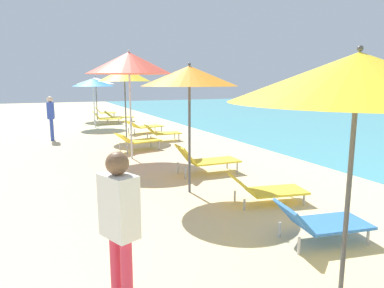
{
  "coord_description": "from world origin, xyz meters",
  "views": [
    {
      "loc": [
        -2.25,
        0.86,
        2.18
      ],
      "look_at": [
        0.69,
        7.6,
        0.87
      ],
      "focal_mm": 32.92,
      "sensor_mm": 36.0,
      "label": 1
    }
  ],
  "objects_px": {
    "lounger_farthest_shoreside": "(105,112)",
    "lounger_farthest_inland": "(119,116)",
    "lounger_third_inland": "(267,189)",
    "umbrella_fifth": "(124,75)",
    "umbrella_third": "(189,76)",
    "person_walking_mid": "(119,219)",
    "lounger_second_shoreside": "(321,222)",
    "lounger_fifth_shoreside": "(144,126)",
    "lounger_fifth_inland": "(162,132)",
    "lounger_sixth_shoreside": "(106,118)",
    "umbrella_sixth": "(93,82)",
    "lounger_third_shoreside": "(206,159)",
    "person_walking_near": "(51,114)",
    "umbrella_farthest": "(96,81)",
    "lounger_fourth_shoreside": "(138,140)",
    "umbrella_second": "(358,78)",
    "umbrella_fourth": "(129,63)"
  },
  "relations": [
    {
      "from": "lounger_second_shoreside",
      "to": "lounger_fifth_shoreside",
      "type": "bearing_deg",
      "value": 96.15
    },
    {
      "from": "umbrella_sixth",
      "to": "person_walking_near",
      "type": "relative_size",
      "value": 1.45
    },
    {
      "from": "umbrella_farthest",
      "to": "lounger_fourth_shoreside",
      "type": "bearing_deg",
      "value": -91.28
    },
    {
      "from": "lounger_fourth_shoreside",
      "to": "umbrella_farthest",
      "type": "xyz_separation_m",
      "value": [
        0.22,
        9.77,
        1.87
      ]
    },
    {
      "from": "umbrella_third",
      "to": "lounger_fifth_shoreside",
      "type": "bearing_deg",
      "value": 80.3
    },
    {
      "from": "person_walking_mid",
      "to": "lounger_fifth_inland",
      "type": "bearing_deg",
      "value": -133.94
    },
    {
      "from": "lounger_farthest_shoreside",
      "to": "lounger_farthest_inland",
      "type": "xyz_separation_m",
      "value": [
        0.34,
        -2.38,
        -0.06
      ]
    },
    {
      "from": "umbrella_third",
      "to": "umbrella_fifth",
      "type": "xyz_separation_m",
      "value": [
        0.39,
        7.12,
        0.15
      ]
    },
    {
      "from": "lounger_fifth_inland",
      "to": "lounger_sixth_shoreside",
      "type": "bearing_deg",
      "value": 99.86
    },
    {
      "from": "umbrella_second",
      "to": "person_walking_mid",
      "type": "relative_size",
      "value": 1.6
    },
    {
      "from": "lounger_second_shoreside",
      "to": "umbrella_sixth",
      "type": "bearing_deg",
      "value": 103.58
    },
    {
      "from": "umbrella_third",
      "to": "lounger_fifth_inland",
      "type": "relative_size",
      "value": 1.96
    },
    {
      "from": "lounger_second_shoreside",
      "to": "lounger_third_inland",
      "type": "xyz_separation_m",
      "value": [
        0.23,
        1.58,
        -0.03
      ]
    },
    {
      "from": "lounger_third_inland",
      "to": "person_walking_mid",
      "type": "xyz_separation_m",
      "value": [
        -3.07,
        -2.0,
        0.69
      ]
    },
    {
      "from": "lounger_farthest_shoreside",
      "to": "person_walking_mid",
      "type": "bearing_deg",
      "value": -95.77
    },
    {
      "from": "lounger_third_inland",
      "to": "lounger_fifth_inland",
      "type": "xyz_separation_m",
      "value": [
        0.44,
        7.15,
        0.07
      ]
    },
    {
      "from": "lounger_third_inland",
      "to": "lounger_fourth_shoreside",
      "type": "xyz_separation_m",
      "value": [
        -0.84,
        5.74,
        0.07
      ]
    },
    {
      "from": "lounger_third_shoreside",
      "to": "lounger_fifth_inland",
      "type": "bearing_deg",
      "value": 85.39
    },
    {
      "from": "umbrella_fourth",
      "to": "umbrella_farthest",
      "type": "height_order",
      "value": "umbrella_fourth"
    },
    {
      "from": "umbrella_fourth",
      "to": "lounger_fifth_inland",
      "type": "relative_size",
      "value": 2.35
    },
    {
      "from": "lounger_third_inland",
      "to": "umbrella_fifth",
      "type": "xyz_separation_m",
      "value": [
        -0.63,
        8.28,
        2.17
      ]
    },
    {
      "from": "umbrella_fourth",
      "to": "lounger_sixth_shoreside",
      "type": "relative_size",
      "value": 2.15
    },
    {
      "from": "person_walking_mid",
      "to": "umbrella_second",
      "type": "bearing_deg",
      "value": 142.67
    },
    {
      "from": "person_walking_mid",
      "to": "lounger_second_shoreside",
      "type": "bearing_deg",
      "value": 165.48
    },
    {
      "from": "umbrella_fifth",
      "to": "lounger_farthest_inland",
      "type": "bearing_deg",
      "value": 80.81
    },
    {
      "from": "lounger_fourth_shoreside",
      "to": "umbrella_fifth",
      "type": "xyz_separation_m",
      "value": [
        0.21,
        2.54,
        2.1
      ]
    },
    {
      "from": "umbrella_fourth",
      "to": "lounger_fifth_inland",
      "type": "xyz_separation_m",
      "value": [
        1.75,
        2.46,
        -2.35
      ]
    },
    {
      "from": "lounger_fifth_inland",
      "to": "umbrella_farthest",
      "type": "xyz_separation_m",
      "value": [
        -1.06,
        8.36,
        1.88
      ]
    },
    {
      "from": "lounger_third_inland",
      "to": "umbrella_farthest",
      "type": "relative_size",
      "value": 0.59
    },
    {
      "from": "lounger_third_shoreside",
      "to": "lounger_farthest_shoreside",
      "type": "bearing_deg",
      "value": 91.33
    },
    {
      "from": "umbrella_second",
      "to": "umbrella_fifth",
      "type": "relative_size",
      "value": 0.91
    },
    {
      "from": "lounger_third_shoreside",
      "to": "lounger_farthest_inland",
      "type": "relative_size",
      "value": 0.9
    },
    {
      "from": "umbrella_farthest",
      "to": "umbrella_third",
      "type": "bearing_deg",
      "value": -91.59
    },
    {
      "from": "umbrella_second",
      "to": "person_walking_near",
      "type": "xyz_separation_m",
      "value": [
        -2.4,
        11.53,
        -1.23
      ]
    },
    {
      "from": "lounger_farthest_inland",
      "to": "lounger_third_inland",
      "type": "bearing_deg",
      "value": -77.73
    },
    {
      "from": "lounger_second_shoreside",
      "to": "lounger_third_shoreside",
      "type": "relative_size",
      "value": 0.88
    },
    {
      "from": "lounger_third_shoreside",
      "to": "lounger_sixth_shoreside",
      "type": "bearing_deg",
      "value": 93.96
    },
    {
      "from": "lounger_second_shoreside",
      "to": "lounger_fifth_shoreside",
      "type": "xyz_separation_m",
      "value": [
        0.63,
        11.0,
        0.02
      ]
    },
    {
      "from": "lounger_third_inland",
      "to": "umbrella_sixth",
      "type": "xyz_separation_m",
      "value": [
        -1.24,
        12.2,
        1.86
      ]
    },
    {
      "from": "umbrella_second",
      "to": "lounger_third_inland",
      "type": "xyz_separation_m",
      "value": [
        0.87,
        2.57,
        -1.96
      ]
    },
    {
      "from": "lounger_fifth_inland",
      "to": "person_walking_mid",
      "type": "distance_m",
      "value": 9.82
    },
    {
      "from": "lounger_third_shoreside",
      "to": "umbrella_sixth",
      "type": "height_order",
      "value": "umbrella_sixth"
    },
    {
      "from": "lounger_fifth_inland",
      "to": "umbrella_sixth",
      "type": "distance_m",
      "value": 5.62
    },
    {
      "from": "lounger_fifth_inland",
      "to": "person_walking_near",
      "type": "distance_m",
      "value": 4.18
    },
    {
      "from": "umbrella_fourth",
      "to": "umbrella_farthest",
      "type": "relative_size",
      "value": 1.24
    },
    {
      "from": "lounger_second_shoreside",
      "to": "lounger_third_shoreside",
      "type": "xyz_separation_m",
      "value": [
        0.13,
        3.89,
        0.06
      ]
    },
    {
      "from": "lounger_third_shoreside",
      "to": "lounger_fifth_shoreside",
      "type": "height_order",
      "value": "lounger_third_shoreside"
    },
    {
      "from": "lounger_third_shoreside",
      "to": "person_walking_near",
      "type": "height_order",
      "value": "person_walking_near"
    },
    {
      "from": "umbrella_fourth",
      "to": "lounger_farthest_shoreside",
      "type": "distance_m",
      "value": 12.23
    },
    {
      "from": "umbrella_farthest",
      "to": "lounger_third_shoreside",
      "type": "bearing_deg",
      "value": -87.74
    }
  ]
}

